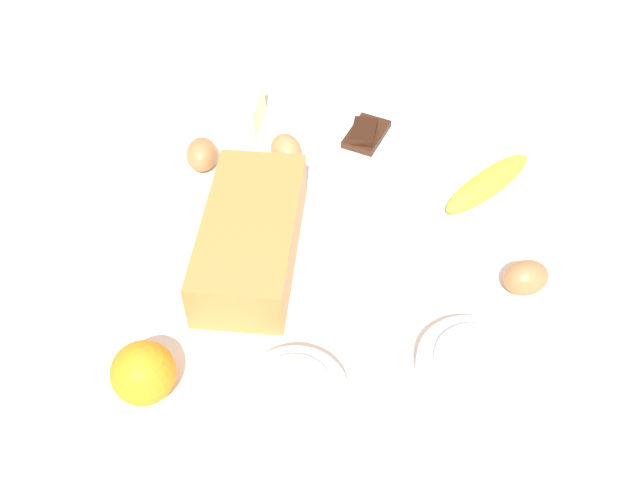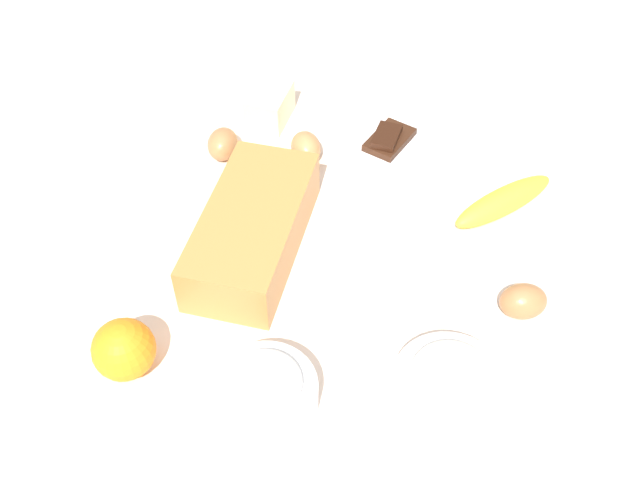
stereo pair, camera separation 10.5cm
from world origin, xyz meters
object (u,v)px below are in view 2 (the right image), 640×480
at_px(banana, 504,201).
at_px(orange_fruit, 124,349).
at_px(egg_beside_bowl, 523,301).
at_px(egg_loose, 223,144).
at_px(sugar_bowl, 264,391).
at_px(chocolate_plate, 389,143).
at_px(egg_near_butter, 306,147).
at_px(butter_block, 269,106).
at_px(flour_bowl, 450,384).
at_px(loaf_pan, 253,228).

bearing_deg(banana, orange_fruit, -42.84).
bearing_deg(egg_beside_bowl, egg_loose, -108.23).
bearing_deg(egg_loose, sugar_bowl, 29.91).
bearing_deg(chocolate_plate, egg_beside_bowl, 43.14).
height_order(sugar_bowl, egg_beside_bowl, sugar_bowl).
bearing_deg(egg_beside_bowl, orange_fruit, -61.64).
bearing_deg(egg_loose, orange_fruit, 7.08).
xyz_separation_m(sugar_bowl, chocolate_plate, (-0.53, 0.02, -0.02)).
bearing_deg(egg_loose, banana, 92.46).
relative_size(egg_near_butter, egg_beside_bowl, 0.96).
xyz_separation_m(sugar_bowl, egg_beside_bowl, (-0.25, 0.28, -0.01)).
bearing_deg(butter_block, flour_bowl, 42.68).
bearing_deg(orange_fruit, flour_bowl, 102.51).
height_order(flour_bowl, egg_beside_bowl, flour_bowl).
height_order(egg_near_butter, chocolate_plate, egg_near_butter).
bearing_deg(flour_bowl, banana, 178.30).
xyz_separation_m(flour_bowl, butter_block, (-0.45, -0.41, -0.00)).
distance_m(loaf_pan, egg_beside_bowl, 0.39).
distance_m(butter_block, chocolate_plate, 0.22).
distance_m(butter_block, egg_near_butter, 0.12).
relative_size(sugar_bowl, egg_near_butter, 2.12).
relative_size(loaf_pan, flour_bowl, 2.01).
bearing_deg(chocolate_plate, sugar_bowl, -1.75).
relative_size(orange_fruit, egg_near_butter, 1.30).
xyz_separation_m(orange_fruit, egg_near_butter, (-0.46, 0.08, -0.02)).
distance_m(flour_bowl, egg_loose, 0.56).
relative_size(loaf_pan, chocolate_plate, 2.23).
distance_m(flour_bowl, chocolate_plate, 0.49).
bearing_deg(chocolate_plate, egg_loose, -66.82).
bearing_deg(banana, egg_near_butter, -92.94).
distance_m(loaf_pan, egg_near_butter, 0.21).
bearing_deg(flour_bowl, egg_near_butter, -139.24).
height_order(banana, egg_near_butter, egg_near_butter).
xyz_separation_m(flour_bowl, banana, (-0.35, 0.01, -0.01)).
distance_m(sugar_bowl, orange_fruit, 0.19).
relative_size(sugar_bowl, banana, 0.70).
relative_size(banana, orange_fruit, 2.35).
height_order(banana, orange_fruit, orange_fruit).
xyz_separation_m(egg_beside_bowl, chocolate_plate, (-0.28, -0.26, -0.01)).
xyz_separation_m(orange_fruit, egg_loose, (-0.42, -0.05, -0.02)).
distance_m(flour_bowl, egg_beside_bowl, 0.18).
bearing_deg(flour_bowl, butter_block, -137.32).
height_order(flour_bowl, banana, flour_bowl).
distance_m(sugar_bowl, chocolate_plate, 0.53).
bearing_deg(egg_near_butter, egg_beside_bowl, 61.73).
bearing_deg(orange_fruit, sugar_bowl, 91.68).
relative_size(butter_block, egg_beside_bowl, 1.39).
xyz_separation_m(flour_bowl, chocolate_plate, (-0.44, -0.20, -0.02)).
relative_size(sugar_bowl, egg_loose, 2.07).
bearing_deg(orange_fruit, egg_near_butter, 170.09).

